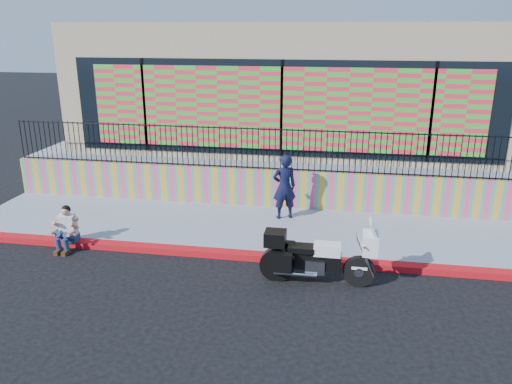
# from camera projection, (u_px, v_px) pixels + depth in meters

# --- Properties ---
(ground) EXTENTS (90.00, 90.00, 0.00)m
(ground) POSITION_uv_depth(u_px,v_px,m) (258.00, 259.00, 11.55)
(ground) COLOR black
(ground) RESTS_ON ground
(red_curb) EXTENTS (16.00, 0.30, 0.15)m
(red_curb) POSITION_uv_depth(u_px,v_px,m) (258.00, 256.00, 11.52)
(red_curb) COLOR red
(red_curb) RESTS_ON ground
(sidewalk) EXTENTS (16.00, 3.00, 0.15)m
(sidewalk) POSITION_uv_depth(u_px,v_px,m) (268.00, 229.00, 13.07)
(sidewalk) COLOR #8891A3
(sidewalk) RESTS_ON ground
(mural_wall) EXTENTS (16.00, 0.20, 1.10)m
(mural_wall) POSITION_uv_depth(u_px,v_px,m) (277.00, 188.00, 14.37)
(mural_wall) COLOR #F8417A
(mural_wall) RESTS_ON sidewalk
(metal_fence) EXTENTS (15.80, 0.04, 1.20)m
(metal_fence) POSITION_uv_depth(u_px,v_px,m) (277.00, 149.00, 14.01)
(metal_fence) COLOR black
(metal_fence) RESTS_ON mural_wall
(elevated_platform) EXTENTS (16.00, 10.00, 1.25)m
(elevated_platform) POSITION_uv_depth(u_px,v_px,m) (294.00, 150.00, 19.16)
(elevated_platform) COLOR #8891A3
(elevated_platform) RESTS_ON ground
(storefront_building) EXTENTS (14.00, 8.06, 4.00)m
(storefront_building) POSITION_uv_depth(u_px,v_px,m) (295.00, 81.00, 18.13)
(storefront_building) COLOR tan
(storefront_building) RESTS_ON elevated_platform
(police_motorcycle) EXTENTS (2.36, 0.78, 1.47)m
(police_motorcycle) POSITION_uv_depth(u_px,v_px,m) (316.00, 256.00, 10.32)
(police_motorcycle) COLOR black
(police_motorcycle) RESTS_ON ground
(police_officer) EXTENTS (0.76, 0.64, 1.78)m
(police_officer) POSITION_uv_depth(u_px,v_px,m) (284.00, 187.00, 13.39)
(police_officer) COLOR black
(police_officer) RESTS_ON sidewalk
(seated_man) EXTENTS (0.54, 0.71, 1.06)m
(seated_man) POSITION_uv_depth(u_px,v_px,m) (66.00, 232.00, 11.91)
(seated_man) COLOR navy
(seated_man) RESTS_ON ground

